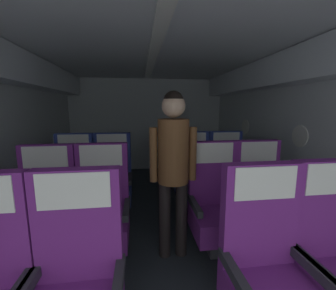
# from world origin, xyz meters

# --- Properties ---
(ground) EXTENTS (3.68, 5.81, 0.02)m
(ground) POSITION_xyz_m (0.00, 2.70, -0.01)
(ground) COLOR #23282D
(fuselage_shell) EXTENTS (3.56, 5.46, 2.12)m
(fuselage_shell) POSITION_xyz_m (0.00, 2.97, 1.51)
(fuselage_shell) COLOR silver
(fuselage_shell) RESTS_ON ground
(seat_a_right_aisle) EXTENTS (0.51, 0.49, 1.09)m
(seat_a_right_aisle) POSITION_xyz_m (1.02, 1.43, 0.45)
(seat_a_right_aisle) COLOR #38383D
(seat_a_right_aisle) RESTS_ON ground
(seat_a_right_window) EXTENTS (0.51, 0.49, 1.09)m
(seat_a_right_window) POSITION_xyz_m (0.55, 1.41, 0.45)
(seat_a_right_window) COLOR #38383D
(seat_a_right_window) RESTS_ON ground
(seat_b_left_window) EXTENTS (0.51, 0.49, 1.09)m
(seat_b_left_window) POSITION_xyz_m (-1.03, 2.31, 0.45)
(seat_b_left_window) COLOR #38383D
(seat_b_left_window) RESTS_ON ground
(seat_b_left_aisle) EXTENTS (0.51, 0.49, 1.09)m
(seat_b_left_aisle) POSITION_xyz_m (-0.54, 2.32, 0.45)
(seat_b_left_aisle) COLOR #38383D
(seat_b_left_aisle) RESTS_ON ground
(seat_b_right_aisle) EXTENTS (0.51, 0.49, 1.09)m
(seat_b_right_aisle) POSITION_xyz_m (1.02, 2.31, 0.45)
(seat_b_right_aisle) COLOR #38383D
(seat_b_right_aisle) RESTS_ON ground
(seat_b_right_window) EXTENTS (0.51, 0.49, 1.09)m
(seat_b_right_window) POSITION_xyz_m (0.54, 2.30, 0.45)
(seat_b_right_window) COLOR #38383D
(seat_b_right_window) RESTS_ON ground
(seat_c_left_window) EXTENTS (0.51, 0.49, 1.09)m
(seat_c_left_window) POSITION_xyz_m (-1.03, 3.20, 0.45)
(seat_c_left_window) COLOR #38383D
(seat_c_left_window) RESTS_ON ground
(seat_c_left_aisle) EXTENTS (0.51, 0.49, 1.09)m
(seat_c_left_aisle) POSITION_xyz_m (-0.55, 3.19, 0.45)
(seat_c_left_aisle) COLOR #38383D
(seat_c_left_aisle) RESTS_ON ground
(seat_c_right_aisle) EXTENTS (0.51, 0.49, 1.09)m
(seat_c_right_aisle) POSITION_xyz_m (1.03, 3.19, 0.45)
(seat_c_right_aisle) COLOR #38383D
(seat_c_right_aisle) RESTS_ON ground
(seat_c_right_window) EXTENTS (0.51, 0.49, 1.09)m
(seat_c_right_window) POSITION_xyz_m (0.54, 3.20, 0.45)
(seat_c_right_window) COLOR #38383D
(seat_c_right_window) RESTS_ON ground
(flight_attendant) EXTENTS (0.43, 0.28, 1.56)m
(flight_attendant) POSITION_xyz_m (0.12, 2.28, 0.96)
(flight_attendant) COLOR black
(flight_attendant) RESTS_ON ground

